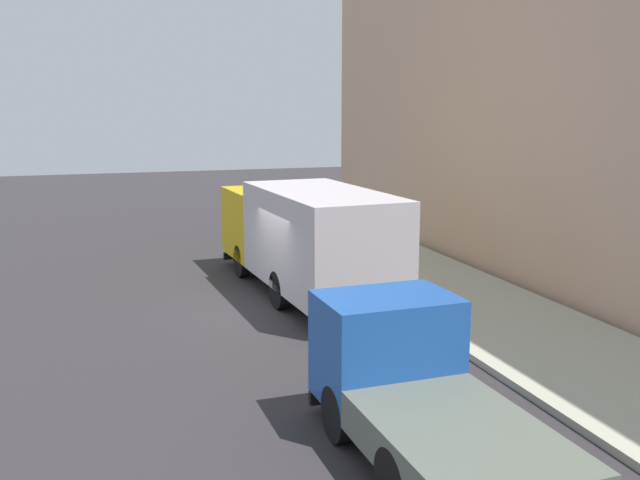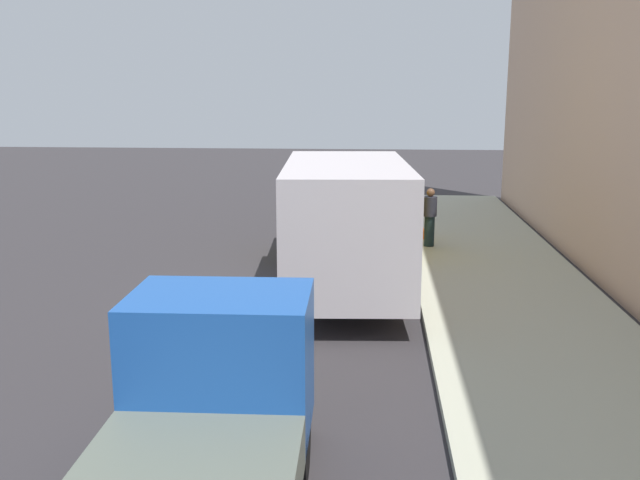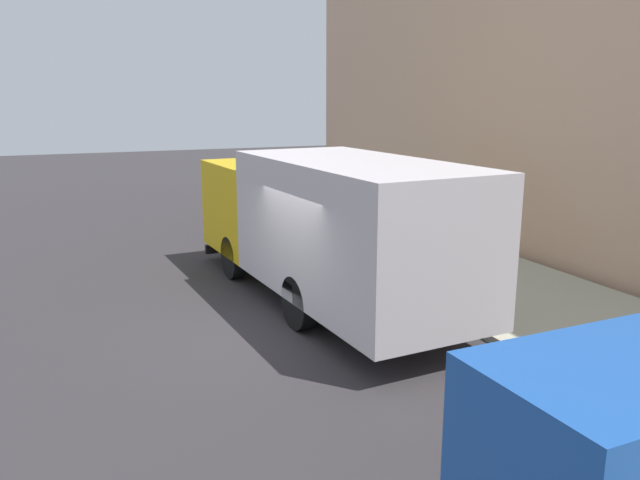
# 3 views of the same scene
# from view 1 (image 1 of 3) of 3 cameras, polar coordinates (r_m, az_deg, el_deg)

# --- Properties ---
(ground) EXTENTS (80.00, 80.00, 0.00)m
(ground) POSITION_cam_1_polar(r_m,az_deg,el_deg) (18.17, -4.02, -5.67)
(ground) COLOR #302C2F
(sidewalk) EXTENTS (4.10, 30.00, 0.15)m
(sidewalk) POSITION_cam_1_polar(r_m,az_deg,el_deg) (19.94, 10.23, -4.09)
(sidewalk) COLOR #B0B19A
(sidewalk) RESTS_ON ground
(building_facade) EXTENTS (0.50, 30.00, 12.00)m
(building_facade) POSITION_cam_1_polar(r_m,az_deg,el_deg) (20.64, 17.21, 12.73)
(building_facade) COLOR tan
(building_facade) RESTS_ON ground
(large_utility_truck) EXTENTS (3.12, 8.65, 3.04)m
(large_utility_truck) POSITION_cam_1_polar(r_m,az_deg,el_deg) (19.31, -1.26, 0.48)
(large_utility_truck) COLOR #E5B50A
(large_utility_truck) RESTS_ON ground
(small_flatbed_truck) EXTENTS (2.28, 5.01, 2.20)m
(small_flatbed_truck) POSITION_cam_1_polar(r_m,az_deg,el_deg) (10.75, 7.73, -11.93)
(small_flatbed_truck) COLOR #1D51A8
(small_flatbed_truck) RESTS_ON ground
(pedestrian_walking) EXTENTS (0.47, 0.47, 1.68)m
(pedestrian_walking) POSITION_cam_1_polar(r_m,az_deg,el_deg) (23.61, 1.40, 0.79)
(pedestrian_walking) COLOR black
(pedestrian_walking) RESTS_ON sidewalk
(traffic_cone_orange) EXTENTS (0.49, 0.49, 0.70)m
(traffic_cone_orange) POSITION_cam_1_polar(r_m,az_deg,el_deg) (24.67, 0.04, -0.01)
(traffic_cone_orange) COLOR orange
(traffic_cone_orange) RESTS_ON sidewalk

